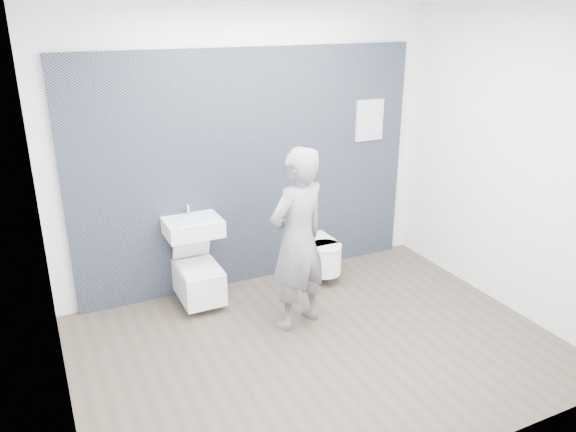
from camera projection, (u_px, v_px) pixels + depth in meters
name	position (u px, v px, depth m)	size (l,w,h in m)	color
ground	(318.00, 346.00, 4.84)	(4.00, 4.00, 0.00)	#4F4034
room_shell	(322.00, 149.00, 4.23)	(4.00, 4.00, 4.00)	silver
tile_wall	(253.00, 277.00, 6.08)	(3.60, 0.06, 2.40)	black
washbasin	(193.00, 227.00, 5.33)	(0.53, 0.40, 0.40)	white
toilet_square	(199.00, 280.00, 5.45)	(0.39, 0.56, 0.73)	white
toilet_rounded	(320.00, 255.00, 5.97)	(0.35, 0.59, 0.32)	white
info_placard	(363.00, 256.00, 6.60)	(0.33, 0.03, 0.44)	white
visitor	(298.00, 240.00, 4.91)	(0.61, 0.40, 1.67)	slate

